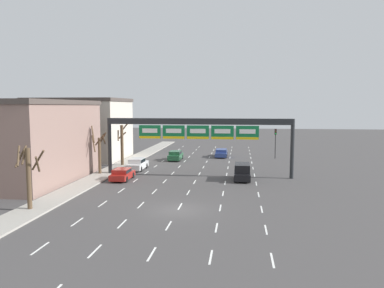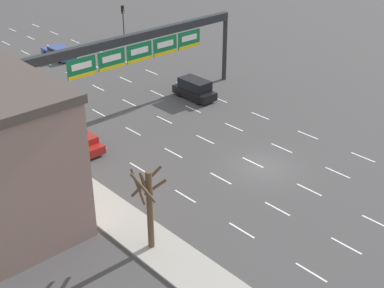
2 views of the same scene
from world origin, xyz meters
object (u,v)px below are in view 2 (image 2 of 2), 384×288
at_px(suv_black, 195,88).
at_px(tree_bare_second, 11,117).
at_px(car_green, 22,76).
at_px(car_white, 35,114).
at_px(sign_gantry, 137,46).
at_px(car_red, 81,142).
at_px(tree_bare_third, 149,203).
at_px(car_blue, 59,52).
at_px(traffic_light_near_gantry, 123,17).

relative_size(suv_black, tree_bare_second, 0.75).
xyz_separation_m(car_green, car_white, (-3.43, -9.15, 0.04)).
distance_m(sign_gantry, car_red, 10.08).
distance_m(car_green, car_red, 16.25).
xyz_separation_m(suv_black, car_white, (-13.41, 5.08, -0.21)).
xyz_separation_m(car_green, tree_bare_third, (-6.70, -28.59, 2.23)).
relative_size(tree_bare_second, tree_bare_third, 1.15).
xyz_separation_m(sign_gantry, car_white, (-8.29, 3.45, -4.87)).
bearing_deg(suv_black, car_white, 159.26).
distance_m(car_green, car_white, 9.77).
relative_size(car_red, tree_bare_second, 0.72).
relative_size(car_blue, tree_bare_second, 0.83).
distance_m(car_blue, tree_bare_second, 22.39).
height_order(sign_gantry, car_green, sign_gantry).
relative_size(suv_black, car_white, 0.93).
relative_size(sign_gantry, tree_bare_second, 3.82).
xyz_separation_m(traffic_light_near_gantry, tree_bare_second, (-22.24, -16.81, -0.40)).
bearing_deg(tree_bare_third, sign_gantry, 54.14).
relative_size(car_red, traffic_light_near_gantry, 0.89).
bearing_deg(traffic_light_near_gantry, tree_bare_third, -124.05).
bearing_deg(suv_black, sign_gantry, 162.36).
bearing_deg(suv_black, car_green, 125.04).
bearing_deg(car_green, suv_black, -54.96).
distance_m(car_red, tree_bare_third, 13.33).
bearing_deg(tree_bare_third, car_green, 76.80).
relative_size(car_green, car_red, 1.06).
bearing_deg(car_blue, traffic_light_near_gantry, -4.76).
distance_m(car_white, traffic_light_near_gantry, 22.87).
relative_size(car_red, tree_bare_third, 0.83).
relative_size(suv_black, car_red, 1.03).
xyz_separation_m(sign_gantry, car_red, (-8.11, -3.33, -4.97)).
height_order(car_red, tree_bare_second, tree_bare_second).
bearing_deg(car_white, tree_bare_second, -133.28).
bearing_deg(car_green, sign_gantry, -68.92).
xyz_separation_m(car_blue, traffic_light_near_gantry, (8.47, -0.71, 2.62)).
distance_m(sign_gantry, car_white, 10.22).
relative_size(car_green, car_white, 0.95).
bearing_deg(traffic_light_near_gantry, car_blue, 175.24).
distance_m(sign_gantry, tree_bare_second, 12.20).
xyz_separation_m(car_red, tree_bare_second, (-3.77, 2.97, 2.22)).
bearing_deg(suv_black, tree_bare_second, 175.74).
relative_size(traffic_light_near_gantry, tree_bare_second, 0.81).
xyz_separation_m(car_blue, tree_bare_second, (-13.77, -17.52, 2.22)).
xyz_separation_m(sign_gantry, car_green, (-4.86, 12.60, -4.91)).
distance_m(car_red, traffic_light_near_gantry, 27.19).
bearing_deg(car_blue, tree_bare_second, -128.17).
relative_size(car_blue, car_white, 1.03).
bearing_deg(traffic_light_near_gantry, car_green, -165.79).
xyz_separation_m(traffic_light_near_gantry, tree_bare_third, (-21.92, -32.44, -0.33)).
distance_m(car_blue, traffic_light_near_gantry, 8.90).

